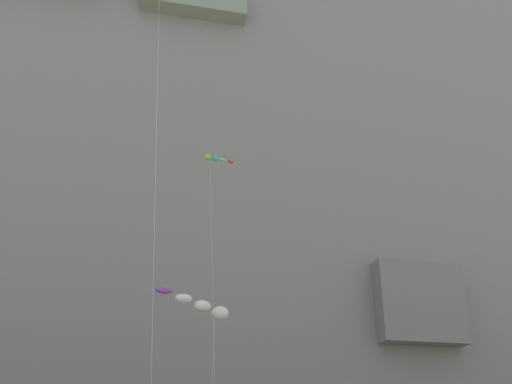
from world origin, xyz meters
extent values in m
cube|color=gray|center=(0.00, 68.64, 41.41)|extent=(180.00, 30.06, 82.81)
cube|color=gray|center=(0.00, 52.94, 55.07)|extent=(13.18, 3.40, 4.50)
cube|color=slate|center=(26.43, 53.14, 17.50)|extent=(9.84, 3.73, 8.84)
ellipsoid|color=white|center=(1.47, 34.98, 11.28)|extent=(1.79, 1.65, 1.11)
ellipsoid|color=white|center=(0.07, 33.99, 11.48)|extent=(1.67, 1.50, 0.94)
ellipsoid|color=white|center=(-1.33, 33.00, 11.68)|extent=(1.55, 1.34, 0.77)
ellipsoid|color=purple|center=(-2.73, 32.01, 11.88)|extent=(1.43, 1.19, 0.59)
ellipsoid|color=#8CCC33|center=(0.40, 36.67, 24.34)|extent=(0.80, 0.72, 0.58)
ellipsoid|color=#38B2D1|center=(1.07, 36.94, 24.41)|extent=(0.75, 0.63, 0.48)
ellipsoid|color=#8CCC33|center=(1.75, 37.21, 24.49)|extent=(0.71, 0.54, 0.39)
ellipsoid|color=red|center=(2.43, 37.48, 24.56)|extent=(0.66, 0.45, 0.29)
cylinder|color=silver|center=(0.75, 33.86, 12.18)|extent=(0.33, 5.80, 24.12)
cylinder|color=silver|center=(-4.50, 18.42, 17.08)|extent=(1.57, 3.11, 33.92)
camera|label=1|loc=(-5.17, -5.39, 2.08)|focal=41.19mm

